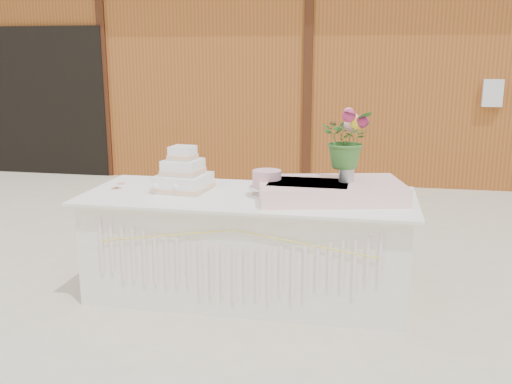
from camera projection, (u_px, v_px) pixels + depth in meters
The scene contains 9 objects.
ground at pixel (248, 293), 4.32m from camera, with size 80.00×80.00×0.00m, color beige.
barn at pixel (320, 62), 9.67m from camera, with size 12.60×4.60×3.30m.
cake_table at pixel (248, 245), 4.23m from camera, with size 2.40×1.00×0.77m.
wedding_cake at pixel (183, 175), 4.25m from camera, with size 0.41×0.41×0.33m.
pink_cake_stand at pixel (267, 182), 4.07m from camera, with size 0.26×0.26×0.19m.
satin_runner at pixel (330, 190), 4.00m from camera, with size 1.00×0.58×0.13m, color #F8C8C8.
flower_vase at pixel (347, 171), 3.96m from camera, with size 0.11×0.11×0.15m, color #B7B6BB.
bouquet at pixel (348, 132), 3.90m from camera, with size 0.36×0.32×0.40m, color #386C2B.
loose_flowers at pixel (118, 186), 4.40m from camera, with size 0.12×0.30×0.02m, color pink, non-canonical shape.
Camera 1 is at (0.83, -3.94, 1.73)m, focal length 40.00 mm.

